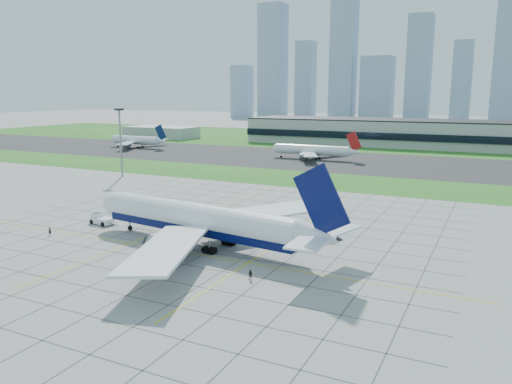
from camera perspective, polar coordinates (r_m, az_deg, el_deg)
ground at (r=104.05m, az=-9.32°, el=-6.23°), size 1400.00×1400.00×0.00m
grass_median at (r=182.81m, az=7.22°, el=1.36°), size 700.00×35.00×0.04m
asphalt_taxiway at (r=234.95m, az=11.62°, el=3.38°), size 700.00×75.00×0.04m
grass_far at (r=341.93m, az=16.35°, el=5.52°), size 700.00×145.00×0.04m
apron_markings at (r=112.63m, az=-5.87°, el=-4.78°), size 120.00×130.00×0.03m
terminal at (r=311.77m, az=22.89°, el=6.05°), size 260.00×43.00×15.80m
service_block at (r=364.36m, az=-10.78°, el=6.72°), size 50.00×25.00×8.00m
light_mast at (r=194.53m, az=-15.26°, el=6.44°), size 2.50×2.50×25.60m
city_skyline at (r=604.91m, az=20.36°, el=13.14°), size 523.00×32.40×160.00m
airliner at (r=102.97m, az=-6.29°, el=-3.28°), size 61.14×61.60×19.29m
pushback_tug at (r=125.99m, az=-17.31°, el=-3.01°), size 9.01×3.76×2.48m
crew_near at (r=119.94m, az=-22.48°, el=-4.17°), size 0.66×0.76×1.77m
crew_far at (r=85.04m, az=-0.64°, el=-9.45°), size 0.92×0.74×1.77m
distant_jet_0 at (r=299.47m, az=-13.43°, el=5.79°), size 36.99×42.66×14.08m
distant_jet_1 at (r=240.76m, az=6.56°, el=4.79°), size 41.98×42.66×14.08m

